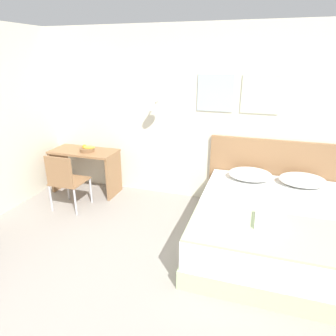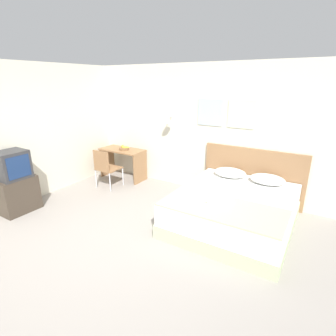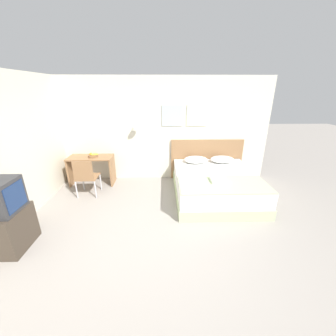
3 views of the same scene
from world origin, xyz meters
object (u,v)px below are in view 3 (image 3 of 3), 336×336
Objects in this scene: pillow_left at (196,160)px; fruit_bowl at (93,155)px; headboard at (206,159)px; desk at (91,165)px; throw_blanket at (224,185)px; bed at (215,185)px; pillow_right at (222,159)px; desk_chair at (86,175)px; television at (0,197)px; folded_towel_near_foot at (218,180)px; tv_stand at (10,230)px.

pillow_left is 2.33× the size of fruit_bowl.
desk is at bearing -174.10° from headboard.
desk is at bearing 155.85° from throw_blanket.
desk is 4.21× the size of fruit_bowl.
headboard is (-0.00, 1.07, 0.26)m from bed.
fruit_bowl is (-2.94, 1.33, 0.21)m from throw_blanket.
desk_chair is (-3.28, -0.69, -0.12)m from pillow_right.
television is at bearing -104.24° from fruit_bowl.
throw_blanket is 5.27× the size of folded_towel_near_foot.
pillow_right reaches higher than folded_towel_near_foot.
pillow_left is 0.34× the size of throw_blanket.
fruit_bowl reaches higher than pillow_left.
pillow_right is 1.22× the size of television.
television reaches higher than folded_towel_near_foot.
pillow_right is at bearing 0.52° from fruit_bowl.
throw_blanket is 2.00× the size of desk_chair.
desk_chair is 0.71m from fruit_bowl.
folded_towel_near_foot is at bearing 18.02° from tv_stand.
fruit_bowl is at bearing 155.65° from throw_blanket.
desk_chair reaches higher than bed.
pillow_left is 0.55× the size of desk.
television reaches higher than tv_stand.
pillow_right is 3.29m from fruit_bowl.
desk_chair reaches higher than tv_stand.
throw_blanket is (0.00, -0.60, 0.29)m from bed.
fruit_bowl is (0.08, -0.03, 0.27)m from desk.
throw_blanket is (-0.34, -1.36, -0.06)m from pillow_right.
television is (-0.59, -2.32, 0.12)m from fruit_bowl.
pillow_left reaches higher than bed.
tv_stand is at bearing -102.19° from desk.
pillow_left is 0.69× the size of desk_chair.
bed is 1.90× the size of desk.
pillow_right is 0.94× the size of tv_stand.
headboard is 0.47m from pillow_right.
bed is at bearing 90.00° from throw_blanket.
bed is 3.23× the size of tv_stand.
throw_blanket is (0.34, -1.36, -0.06)m from pillow_left.
tv_stand is at bearing -161.98° from folded_towel_near_foot.
desk_chair reaches higher than fruit_bowl.
throw_blanket is 3.24m from fruit_bowl.
pillow_left is 0.94× the size of tv_stand.
folded_towel_near_foot is at bearing -77.33° from pillow_left.
pillow_right is 4.54m from tv_stand.
headboard is 2.97m from fruit_bowl.
fruit_bowl is (-2.94, -0.34, 0.24)m from headboard.
television is at bearing -148.82° from pillow_right.
desk is 1.70× the size of tv_stand.
desk_chair is at bearing -82.37° from desk.
folded_towel_near_foot is (-0.41, -1.22, -0.02)m from pillow_right.
desk is 2.20× the size of television.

